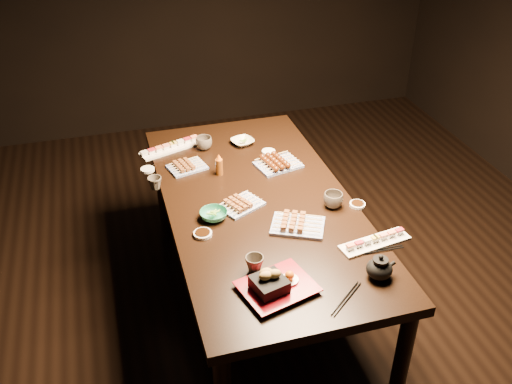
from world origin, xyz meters
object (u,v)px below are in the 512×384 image
edamame_bowl_cream (242,142)px  teacup_far_right (204,143)px  sushi_platter_near (375,240)px  sushi_platter_far (170,146)px  teacup_near_left (255,264)px  yakitori_plate_right (298,222)px  edamame_bowl_green (214,215)px  teacup_mid_right (333,200)px  teapot (380,267)px  dining_table (259,259)px  yakitori_plate_center (241,202)px  teacup_far_left (155,183)px  yakitori_plate_left (187,164)px  tempura_tray (277,280)px  condiment_bottle (219,164)px

edamame_bowl_cream → teacup_far_right: size_ratio=1.34×
sushi_platter_near → sushi_platter_far: sushi_platter_far is taller
edamame_bowl_cream → teacup_near_left: size_ratio=1.61×
yakitori_plate_right → edamame_bowl_green: (-0.36, 0.18, -0.01)m
edamame_bowl_green → teacup_mid_right: 0.58m
teacup_mid_right → teapot: size_ratio=0.74×
edamame_bowl_green → sushi_platter_near: bearing=-30.8°
yakitori_plate_right → edamame_bowl_green: yakitori_plate_right is taller
dining_table → teacup_near_left: size_ratio=23.11×
dining_table → sushi_platter_far: 0.83m
yakitori_plate_center → teacup_near_left: bearing=-124.5°
edamame_bowl_green → teacup_far_left: 0.41m
edamame_bowl_green → teacup_mid_right: (0.58, -0.06, 0.02)m
dining_table → yakitori_plate_center: bearing=179.5°
sushi_platter_near → sushi_platter_far: (-0.74, 1.12, 0.00)m
sushi_platter_near → yakitori_plate_left: size_ratio=1.71×
teacup_near_left → teacup_far_right: (0.01, 1.10, 0.00)m
edamame_bowl_green → edamame_bowl_cream: edamame_bowl_green is taller
teacup_near_left → yakitori_plate_center: bearing=82.0°
dining_table → sushi_platter_near: sushi_platter_near is taller
dining_table → edamame_bowl_green: 0.47m
teapot → tempura_tray: bearing=171.1°
teacup_near_left → tempura_tray: bearing=-68.2°
sushi_platter_near → teacup_mid_right: teacup_mid_right is taller
yakitori_plate_center → teapot: bearing=-84.2°
tempura_tray → teapot: (0.42, -0.04, 0.00)m
teacup_far_right → yakitori_plate_center: bearing=-85.2°
dining_table → condiment_bottle: bearing=98.9°
teacup_mid_right → teacup_far_right: 0.89m
yakitori_plate_left → teacup_near_left: bearing=-97.1°
yakitori_plate_center → teacup_near_left: (-0.07, -0.48, 0.01)m
dining_table → sushi_platter_far: sushi_platter_far is taller
teacup_far_right → teacup_near_left: bearing=-90.7°
yakitori_plate_center → yakitori_plate_left: size_ratio=1.04×
edamame_bowl_green → teacup_mid_right: teacup_mid_right is taller
yakitori_plate_right → edamame_bowl_cream: bearing=118.6°
yakitori_plate_left → tempura_tray: (0.17, -1.05, 0.03)m
yakitori_plate_right → teapot: (0.20, -0.42, 0.02)m
yakitori_plate_center → teacup_mid_right: teacup_mid_right is taller
teacup_mid_right → condiment_bottle: bearing=135.7°
yakitori_plate_right → teacup_far_right: bearing=133.0°
teacup_far_right → condiment_bottle: (0.02, -0.30, 0.02)m
yakitori_plate_left → teacup_near_left: teacup_near_left is taller
dining_table → yakitori_plate_center: yakitori_plate_center is taller
sushi_platter_far → teacup_far_left: bearing=51.4°
edamame_bowl_cream → teacup_near_left: (-0.24, -1.09, 0.02)m
teacup_near_left → teapot: size_ratio=0.61×
sushi_platter_near → edamame_bowl_cream: sushi_platter_near is taller
edamame_bowl_cream → teacup_far_right: teacup_far_right is taller
teacup_near_left → yakitori_plate_right: bearing=40.8°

